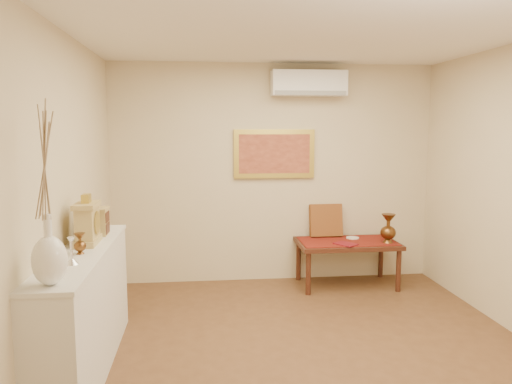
{
  "coord_description": "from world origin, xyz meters",
  "views": [
    {
      "loc": [
        -0.91,
        -3.88,
        1.92
      ],
      "look_at": [
        -0.35,
        1.15,
        1.27
      ],
      "focal_mm": 35.0,
      "sensor_mm": 36.0,
      "label": 1
    }
  ],
  "objects": [
    {
      "name": "ceiling",
      "position": [
        0.0,
        0.0,
        2.7
      ],
      "size": [
        4.5,
        4.5,
        0.0
      ],
      "primitive_type": "plane",
      "rotation": [
        3.14,
        0.0,
        0.0
      ],
      "color": "white",
      "rests_on": "ground"
    },
    {
      "name": "mantel_clock",
      "position": [
        -1.83,
        0.22,
        1.15
      ],
      "size": [
        0.17,
        0.36,
        0.41
      ],
      "color": "tan",
      "rests_on": "display_ledge"
    },
    {
      "name": "floor",
      "position": [
        0.0,
        0.0,
        0.0
      ],
      "size": [
        4.5,
        4.5,
        0.0
      ],
      "primitive_type": "plane",
      "color": "brown",
      "rests_on": "ground"
    },
    {
      "name": "cushion",
      "position": [
        0.65,
        2.17,
        0.76
      ],
      "size": [
        0.41,
        0.18,
        0.42
      ],
      "primitive_type": "cube",
      "rotation": [
        -0.21,
        0.0,
        0.0
      ],
      "color": "#5E1C12",
      "rests_on": "table_cloth"
    },
    {
      "name": "plate",
      "position": [
        0.96,
        2.01,
        0.56
      ],
      "size": [
        0.16,
        0.16,
        0.01
      ],
      "primitive_type": "cylinder",
      "color": "white",
      "rests_on": "table_cloth"
    },
    {
      "name": "ac_unit",
      "position": [
        0.4,
        2.12,
        2.45
      ],
      "size": [
        0.9,
        0.25,
        0.3
      ],
      "color": "white",
      "rests_on": "wall_back"
    },
    {
      "name": "brass_urn_tall",
      "position": [
        1.31,
        1.74,
        0.77
      ],
      "size": [
        0.19,
        0.19,
        0.42
      ],
      "primitive_type": null,
      "color": "brown",
      "rests_on": "table_cloth"
    },
    {
      "name": "wall_left",
      "position": [
        -2.0,
        0.0,
        1.35
      ],
      "size": [
        0.02,
        4.5,
        2.7
      ],
      "primitive_type": "cube",
      "color": "beige",
      "rests_on": "ground"
    },
    {
      "name": "candlestick",
      "position": [
        -1.8,
        -0.4,
        1.08
      ],
      "size": [
        0.09,
        0.09,
        0.19
      ],
      "primitive_type": null,
      "color": "silver",
      "rests_on": "display_ledge"
    },
    {
      "name": "brass_urn_small",
      "position": [
        -1.81,
        -0.11,
        1.08
      ],
      "size": [
        0.09,
        0.09,
        0.21
      ],
      "primitive_type": null,
      "color": "brown",
      "rests_on": "display_ledge"
    },
    {
      "name": "table_cloth",
      "position": [
        0.85,
        1.88,
        0.55
      ],
      "size": [
        1.14,
        0.59,
        0.01
      ],
      "primitive_type": "cube",
      "color": "maroon",
      "rests_on": "low_table"
    },
    {
      "name": "menu",
      "position": [
        0.77,
        1.69,
        0.56
      ],
      "size": [
        0.29,
        0.31,
        0.01
      ],
      "primitive_type": "cube",
      "rotation": [
        0.0,
        0.0,
        0.63
      ],
      "color": "maroon",
      "rests_on": "table_cloth"
    },
    {
      "name": "white_vase",
      "position": [
        -1.81,
        -0.86,
        1.53
      ],
      "size": [
        0.21,
        0.21,
        1.1
      ],
      "primitive_type": null,
      "color": "white",
      "rests_on": "display_ledge"
    },
    {
      "name": "wooden_chest",
      "position": [
        -1.81,
        0.56,
        1.1
      ],
      "size": [
        0.16,
        0.21,
        0.24
      ],
      "color": "tan",
      "rests_on": "display_ledge"
    },
    {
      "name": "painting",
      "position": [
        0.0,
        2.22,
        1.6
      ],
      "size": [
        1.0,
        0.06,
        0.6
      ],
      "color": "gold",
      "rests_on": "wall_back"
    },
    {
      "name": "display_ledge",
      "position": [
        -1.82,
        0.0,
        0.49
      ],
      "size": [
        0.37,
        2.02,
        0.98
      ],
      "color": "silver",
      "rests_on": "floor"
    },
    {
      "name": "low_table",
      "position": [
        0.85,
        1.88,
        0.48
      ],
      "size": [
        1.2,
        0.7,
        0.55
      ],
      "color": "#452014",
      "rests_on": "floor"
    },
    {
      "name": "wall_front",
      "position": [
        0.0,
        -2.25,
        1.35
      ],
      "size": [
        4.0,
        0.02,
        2.7
      ],
      "primitive_type": "cube",
      "color": "beige",
      "rests_on": "ground"
    },
    {
      "name": "wall_back",
      "position": [
        0.0,
        2.25,
        1.35
      ],
      "size": [
        4.0,
        0.02,
        2.7
      ],
      "primitive_type": "cube",
      "color": "beige",
      "rests_on": "ground"
    }
  ]
}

